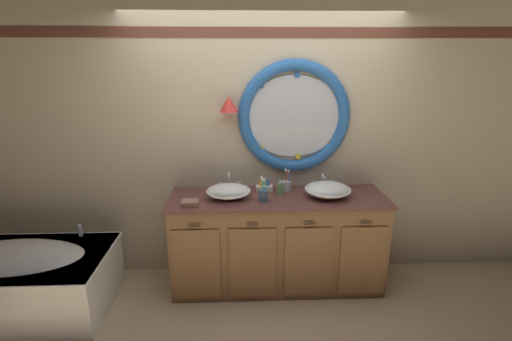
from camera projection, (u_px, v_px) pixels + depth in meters
ground_plane at (265, 298)px, 3.47m from camera, size 14.00×14.00×0.00m
back_wall_assembly at (265, 142)px, 3.64m from camera, size 6.40×0.26×2.60m
vanity_counter at (277, 241)px, 3.58m from camera, size 1.97×0.63×0.90m
bathtub at (16, 278)px, 3.23m from camera, size 1.57×0.89×0.62m
sink_basin_left at (228, 191)px, 3.39m from camera, size 0.40×0.40×0.13m
sink_basin_right at (328, 190)px, 3.43m from camera, size 0.42×0.42×0.13m
faucet_set_left at (229, 183)px, 3.62m from camera, size 0.23×0.13×0.17m
faucet_set_right at (322, 182)px, 3.66m from camera, size 0.22×0.15×0.15m
toothbrush_holder_left at (263, 194)px, 3.33m from camera, size 0.09×0.09×0.22m
toothbrush_holder_right at (287, 186)px, 3.57m from camera, size 0.08×0.08×0.22m
soap_dispenser at (280, 188)px, 3.48m from camera, size 0.06×0.07×0.14m
folded_hand_towel at (190, 203)px, 3.25m from camera, size 0.15×0.13×0.04m
toiletry_basket at (264, 188)px, 3.58m from camera, size 0.15×0.08×0.11m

